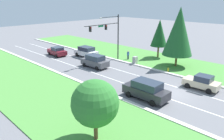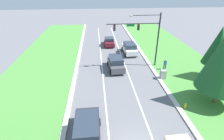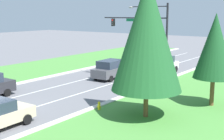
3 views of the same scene
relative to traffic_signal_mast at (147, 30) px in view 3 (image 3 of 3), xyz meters
name	(u,v)px [view 3 (image 3 of 3)]	position (x,y,z in m)	size (l,w,h in m)	color
curb_strip_right	(44,127)	(1.39, -15.09, -5.21)	(0.50, 90.00, 0.15)	beige
lane_stripe_inner_right	(6,116)	(-2.46, -15.09, -5.28)	(0.14, 81.00, 0.01)	white
traffic_signal_mast	(147,30)	(0.00, 0.00, 0.00)	(7.57, 0.41, 7.94)	black
graphite_suv	(110,69)	(-4.04, -0.73, -4.26)	(2.37, 4.78, 2.01)	#4C4C51
white_suv	(163,65)	(-0.87, 5.41, -4.26)	(2.40, 4.85, 1.96)	white
burgundy_sedan	(157,59)	(-4.13, 10.26, -4.45)	(2.27, 4.53, 1.67)	maroon
utility_cabinet	(142,86)	(1.89, -4.16, -4.64)	(0.70, 0.60, 1.28)	#9E9E99
pedestrian	(167,79)	(3.09, -1.60, -4.34)	(0.40, 0.26, 1.69)	#232842
fire_hydrant	(99,106)	(2.00, -10.41, -4.94)	(0.34, 0.20, 0.70)	gold
conifer_near_right_tree	(147,34)	(5.48, -9.74, 0.39)	(4.67, 4.67, 9.41)	brown
conifer_far_right_tree	(215,46)	(8.23, -4.54, -0.69)	(3.01, 3.01, 7.02)	brown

